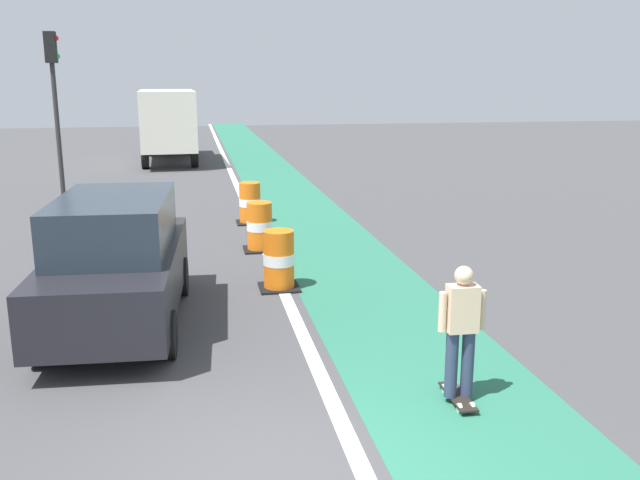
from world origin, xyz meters
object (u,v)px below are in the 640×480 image
Objects in this scene: skateboarder_on_lane at (461,330)px; traffic_light_corner at (54,87)px; traffic_barrel_mid at (260,227)px; delivery_truck_down_block at (168,121)px; traffic_barrel_back at (250,203)px; parked_suv_nearest at (117,261)px; traffic_barrel_front at (279,261)px.

traffic_light_corner is (-6.98, 14.94, 2.59)m from skateboarder_on_lane.
traffic_barrel_mid is 17.45m from delivery_truck_down_block.
traffic_barrel_back is at bearing 89.23° from traffic_barrel_mid.
traffic_barrel_mid and traffic_barrel_back have the same top height.
parked_suv_nearest reaches higher than traffic_barrel_front.
traffic_barrel_back is 7.45m from traffic_light_corner.
traffic_light_corner is at bearing -106.26° from delivery_truck_down_block.
traffic_barrel_front is at bearing 28.07° from parked_suv_nearest.
parked_suv_nearest is (-4.22, 3.46, 0.12)m from skateboarder_on_lane.
traffic_barrel_mid is (2.62, 4.36, -0.50)m from parked_suv_nearest.
traffic_barrel_back is at bearing -80.15° from delivery_truck_down_block.
traffic_barrel_front is at bearing -61.57° from traffic_light_corner.
parked_suv_nearest is at bearing -109.97° from traffic_barrel_back.
traffic_light_corner reaches higher than traffic_barrel_mid.
delivery_truck_down_block reaches higher than traffic_barrel_front.
parked_suv_nearest is 12.06m from traffic_light_corner.
traffic_barrel_back is (0.04, 2.97, 0.00)m from traffic_barrel_mid.
parked_suv_nearest is 4.30× the size of traffic_barrel_front.
traffic_barrel_front is 2.93m from traffic_barrel_mid.
skateboarder_on_lane is at bearing -78.45° from traffic_barrel_mid.
traffic_barrel_front is 0.14× the size of delivery_truck_down_block.
traffic_barrel_front is 11.81m from traffic_light_corner.
skateboarder_on_lane reaches higher than traffic_barrel_front.
traffic_barrel_front is 0.21× the size of traffic_light_corner.
skateboarder_on_lane is 1.55× the size of traffic_barrel_back.
traffic_barrel_mid is 1.00× the size of traffic_barrel_back.
traffic_barrel_back is at bearing 70.03° from parked_suv_nearest.
delivery_truck_down_block is (-2.50, 20.15, 1.31)m from traffic_barrel_front.
skateboarder_on_lane is 0.36× the size of parked_suv_nearest.
traffic_light_corner is at bearing 115.03° from skateboarder_on_lane.
traffic_barrel_front is (-1.54, 4.89, -0.38)m from skateboarder_on_lane.
traffic_barrel_back is at bearing 98.21° from skateboarder_on_lane.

